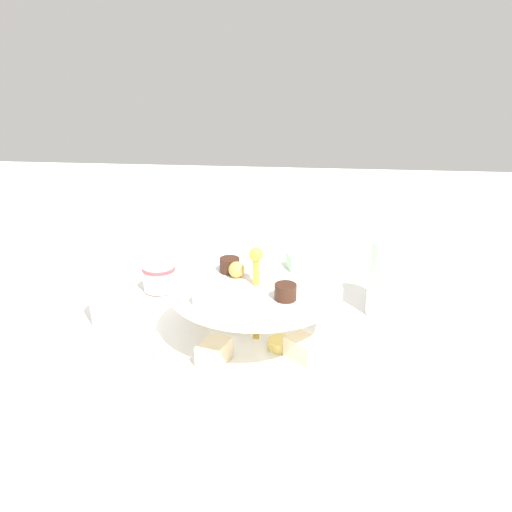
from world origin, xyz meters
TOP-DOWN VIEW (x-y plane):
  - ground_plane at (0.00, 0.00)m, footprint 2.40×2.40m
  - tiered_serving_stand at (0.00, -0.00)m, footprint 0.30×0.30m
  - water_glass_tall_right at (0.20, 0.12)m, footprint 0.07×0.07m
  - water_glass_short_left at (-0.23, 0.04)m, footprint 0.06×0.06m
  - teacup_with_saucer at (-0.19, 0.16)m, footprint 0.09×0.09m
  - butter_knife_left at (0.18, -0.22)m, footprint 0.13×0.13m
  - butter_knife_right at (-0.02, 0.29)m, footprint 0.17×0.02m

SIDE VIEW (x-z plane):
  - ground_plane at x=0.00m, z-range 0.00..0.00m
  - butter_knife_left at x=0.18m, z-range 0.00..0.00m
  - butter_knife_right at x=-0.02m, z-range 0.00..0.00m
  - teacup_with_saucer at x=-0.19m, z-range 0.00..0.05m
  - water_glass_short_left at x=-0.23m, z-range 0.00..0.08m
  - tiered_serving_stand at x=0.00m, z-range -0.03..0.12m
  - water_glass_tall_right at x=0.20m, z-range 0.00..0.13m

